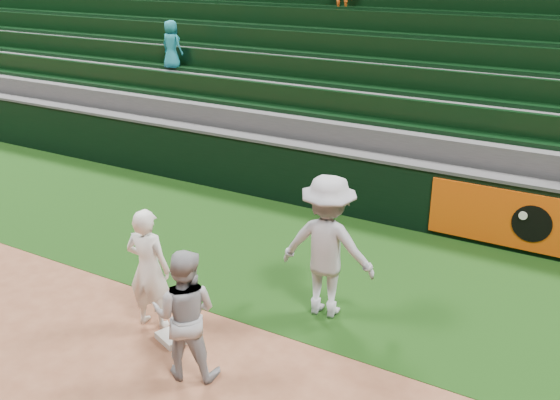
# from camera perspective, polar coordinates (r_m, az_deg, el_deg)

# --- Properties ---
(ground) EXTENTS (70.00, 70.00, 0.00)m
(ground) POSITION_cam_1_polar(r_m,az_deg,el_deg) (8.35, -9.17, -13.23)
(ground) COLOR brown
(ground) RESTS_ON ground
(foul_grass) EXTENTS (36.00, 4.20, 0.01)m
(foul_grass) POSITION_cam_1_polar(r_m,az_deg,el_deg) (10.48, 1.12, -5.20)
(foul_grass) COLOR black
(foul_grass) RESTS_ON ground
(first_base) EXTENTS (0.51, 0.51, 0.09)m
(first_base) POSITION_cam_1_polar(r_m,az_deg,el_deg) (8.51, -9.56, -12.19)
(first_base) COLOR silver
(first_base) RESTS_ON ground
(first_baseman) EXTENTS (0.68, 0.50, 1.71)m
(first_baseman) POSITION_cam_1_polar(r_m,az_deg,el_deg) (8.47, -11.92, -6.18)
(first_baseman) COLOR white
(first_baseman) RESTS_ON ground
(baserunner) EXTENTS (0.97, 0.86, 1.64)m
(baserunner) POSITION_cam_1_polar(r_m,az_deg,el_deg) (7.46, -8.69, -10.30)
(baserunner) COLOR #9FA2AA
(baserunner) RESTS_ON ground
(base_coach) EXTENTS (1.39, 0.90, 2.04)m
(base_coach) POSITION_cam_1_polar(r_m,az_deg,el_deg) (8.51, 4.37, -4.27)
(base_coach) COLOR #A3A5B0
(base_coach) RESTS_ON foul_grass
(field_wall) EXTENTS (36.00, 0.45, 1.25)m
(field_wall) POSITION_cam_1_polar(r_m,az_deg,el_deg) (12.04, 6.33, 1.58)
(field_wall) COLOR black
(field_wall) RESTS_ON ground
(stadium_seating) EXTENTS (36.00, 5.95, 4.95)m
(stadium_seating) POSITION_cam_1_polar(r_m,az_deg,el_deg) (15.18, 12.31, 9.62)
(stadium_seating) COLOR #3B3C3E
(stadium_seating) RESTS_ON ground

